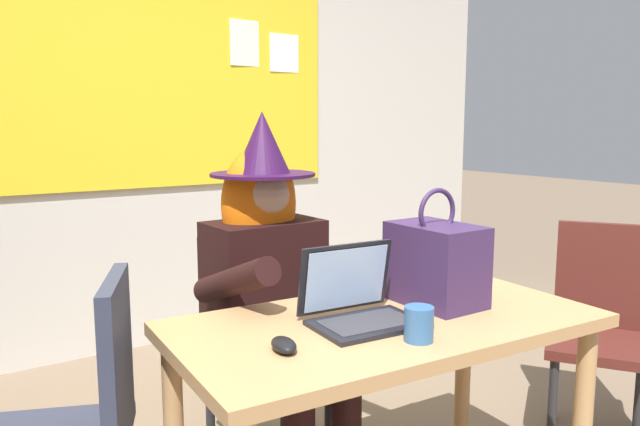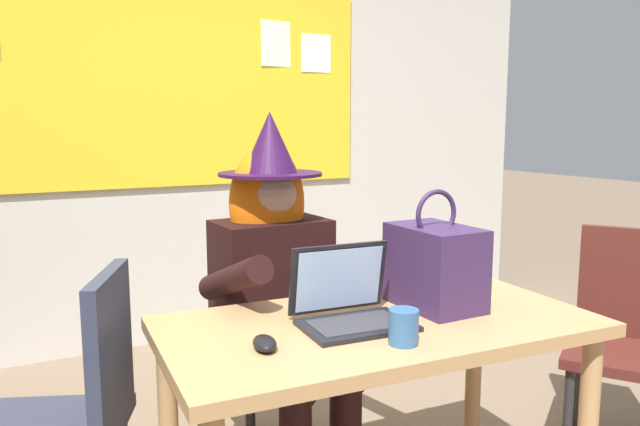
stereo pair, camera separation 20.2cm
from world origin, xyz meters
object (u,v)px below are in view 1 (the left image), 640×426
Objects in this scene: coffee_mug at (419,324)px; chair_spare_by_window at (78,420)px; handbag at (436,263)px; person_costumed at (273,274)px; laptop at (359,305)px; desk_main at (386,351)px; chair_at_desk at (258,335)px; chair_extra_corner at (602,321)px; computer_mouse at (284,345)px.

coffee_mug is 0.11× the size of chair_spare_by_window.
person_costumed is at bearing 119.35° from handbag.
handbag is (0.32, 0.01, 0.08)m from laptop.
desk_main is 0.71m from chair_at_desk.
laptop reaches higher than chair_spare_by_window.
chair_extra_corner is at bearing -166.05° from chair_spare_by_window.
handbag is at bearing 24.80° from chair_at_desk.
desk_main is 1.19m from chair_extra_corner.
person_costumed reaches higher than chair_at_desk.
chair_extra_corner is at bearing 61.82° from chair_at_desk.
desk_main is 13.92× the size of coffee_mug.
desk_main is at bearing -172.02° from handbag.
chair_extra_corner reaches higher than computer_mouse.
desk_main is at bearing -6.45° from laptop.
person_costumed is at bearing 97.18° from desk_main.
computer_mouse is at bearing -23.05° from chair_at_desk.
chair_spare_by_window is (-0.73, 0.31, -0.28)m from laptop.
laptop is at bearing -4.36° from person_costumed.
handbag reaches higher than chair_spare_by_window.
chair_extra_corner reaches higher than chair_at_desk.
laptop is at bearing 169.35° from desk_main.
laptop is 0.87× the size of handbag.
chair_at_desk is 2.34× the size of handbag.
chair_at_desk is 9.32× the size of coffee_mug.
chair_extra_corner is at bearing 64.04° from person_costumed.
chair_spare_by_window is at bearing -42.69° from chair_extra_corner.
chair_extra_corner is at bearing 4.25° from laptop.
handbag is (0.63, 0.09, 0.12)m from computer_mouse.
person_costumed is 1.52× the size of chair_extra_corner.
laptop reaches higher than computer_mouse.
coffee_mug is (0.04, -0.22, -0.00)m from laptop.
chair_extra_corner is (1.58, 0.08, -0.25)m from computer_mouse.
person_costumed is at bearing -139.45° from chair_spare_by_window.
coffee_mug is at bearing 168.46° from chair_spare_by_window.
desk_main is 0.97× the size of person_costumed.
coffee_mug is at bearing -105.58° from desk_main.
chair_at_desk is at bearing 91.20° from coffee_mug.
chair_at_desk is 1.43m from chair_extra_corner.
chair_spare_by_window is (-0.43, 0.39, -0.25)m from computer_mouse.
coffee_mug is at bearing -76.11° from laptop.
laptop is at bearing 99.69° from coffee_mug.
computer_mouse is at bearing 158.05° from coffee_mug.
chair_spare_by_window reaches higher than desk_main.
desk_main is at bearing -178.84° from chair_spare_by_window.
desk_main is at bearing -33.11° from chair_extra_corner.
chair_at_desk is 8.51× the size of computer_mouse.
chair_spare_by_window is at bearing 145.82° from coffee_mug.
chair_spare_by_window is (-1.06, 0.29, -0.36)m from handbag.
coffee_mug is at bearing -24.05° from chair_extra_corner.
person_costumed is at bearing 1.13° from chair_at_desk.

